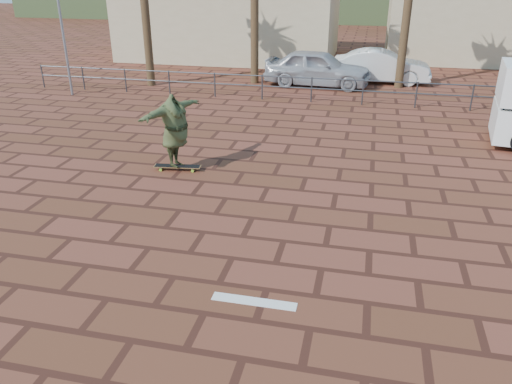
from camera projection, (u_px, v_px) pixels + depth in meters
ground at (232, 258)px, 9.31m from camera, size 120.00×120.00×0.00m
paint_stripe at (254, 301)px, 8.10m from camera, size 1.40×0.22×0.01m
guardrail at (312, 85)px, 19.68m from camera, size 24.06×0.06×1.00m
building_west at (231, 16)px, 29.10m from camera, size 12.60×7.60×4.50m
building_east at (481, 13)px, 27.96m from camera, size 10.60×6.60×5.00m
longboard at (177, 166)px, 13.28m from camera, size 1.27×0.43×0.12m
skateboarder at (175, 131)px, 12.87m from camera, size 1.31×2.46×1.93m
car_silver at (317, 68)px, 22.33m from camera, size 4.84×2.23×1.61m
car_white at (381, 66)px, 23.11m from camera, size 4.48×1.65×1.47m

